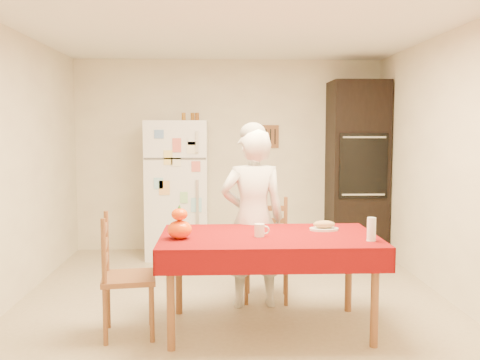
{
  "coord_description": "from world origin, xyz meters",
  "views": [
    {
      "loc": [
        -0.14,
        -4.8,
        1.59
      ],
      "look_at": [
        0.07,
        0.2,
        1.12
      ],
      "focal_mm": 40.0,
      "sensor_mm": 36.0,
      "label": 1
    }
  ],
  "objects": [
    {
      "name": "spice_jar_left",
      "position": [
        -0.57,
        1.93,
        1.75
      ],
      "size": [
        0.05,
        0.05,
        0.1
      ],
      "primitive_type": "cylinder",
      "color": "#975F1B",
      "rests_on": "refrigerator"
    },
    {
      "name": "pumpkin_lower",
      "position": [
        -0.44,
        -0.78,
        0.83
      ],
      "size": [
        0.19,
        0.19,
        0.14
      ],
      "primitive_type": "ellipsoid",
      "color": "red",
      "rests_on": "dining_table"
    },
    {
      "name": "chair_far",
      "position": [
        0.31,
        0.15,
        0.51
      ],
      "size": [
        0.46,
        0.44,
        0.95
      ],
      "rotation": [
        0.0,
        0.0,
        -0.1
      ],
      "color": "brown",
      "rests_on": "floor"
    },
    {
      "name": "wine_glass",
      "position": [
        1.0,
        -0.92,
        0.85
      ],
      "size": [
        0.07,
        0.07,
        0.18
      ],
      "primitive_type": "cylinder",
      "color": "white",
      "rests_on": "dining_table"
    },
    {
      "name": "oven_cabinet",
      "position": [
        1.63,
        1.93,
        1.1
      ],
      "size": [
        0.7,
        0.62,
        2.2
      ],
      "color": "black",
      "rests_on": "floor"
    },
    {
      "name": "bread_loaf",
      "position": [
        0.73,
        -0.48,
        0.81
      ],
      "size": [
        0.18,
        0.1,
        0.06
      ],
      "primitive_type": "ellipsoid",
      "color": "tan",
      "rests_on": "bread_plate"
    },
    {
      "name": "refrigerator",
      "position": [
        -0.65,
        1.88,
        0.85
      ],
      "size": [
        0.75,
        0.74,
        1.7
      ],
      "color": "white",
      "rests_on": "floor"
    },
    {
      "name": "pumpkin_upper",
      "position": [
        -0.44,
        -0.78,
        0.95
      ],
      "size": [
        0.12,
        0.12,
        0.09
      ],
      "primitive_type": "ellipsoid",
      "color": "red",
      "rests_on": "pumpkin_lower"
    },
    {
      "name": "bread_plate",
      "position": [
        0.73,
        -0.48,
        0.77
      ],
      "size": [
        0.24,
        0.24,
        0.02
      ],
      "primitive_type": "cylinder",
      "color": "silver",
      "rests_on": "dining_table"
    },
    {
      "name": "dining_table",
      "position": [
        0.26,
        -0.67,
        0.69
      ],
      "size": [
        1.7,
        1.0,
        0.76
      ],
      "color": "brown",
      "rests_on": "floor"
    },
    {
      "name": "spice_jar_right",
      "position": [
        -0.4,
        1.93,
        1.75
      ],
      "size": [
        0.05,
        0.05,
        0.1
      ],
      "primitive_type": "cylinder",
      "color": "brown",
      "rests_on": "refrigerator"
    },
    {
      "name": "floor",
      "position": [
        0.0,
        0.0,
        0.0
      ],
      "size": [
        4.5,
        4.5,
        0.0
      ],
      "primitive_type": "plane",
      "color": "tan",
      "rests_on": "ground"
    },
    {
      "name": "chair_left",
      "position": [
        -0.9,
        -0.75,
        0.51
      ],
      "size": [
        0.46,
        0.47,
        0.95
      ],
      "rotation": [
        0.0,
        0.0,
        1.72
      ],
      "color": "brown",
      "rests_on": "floor"
    },
    {
      "name": "spice_jar_mid",
      "position": [
        -0.46,
        1.93,
        1.75
      ],
      "size": [
        0.05,
        0.05,
        0.1
      ],
      "primitive_type": "cylinder",
      "color": "brown",
      "rests_on": "refrigerator"
    },
    {
      "name": "seated_woman",
      "position": [
        0.17,
        -0.1,
        0.8
      ],
      "size": [
        0.61,
        0.43,
        1.6
      ],
      "primitive_type": "imported",
      "rotation": [
        0.0,
        0.0,
        3.23
      ],
      "color": "silver",
      "rests_on": "floor"
    },
    {
      "name": "room_shell",
      "position": [
        0.0,
        0.0,
        1.62
      ],
      "size": [
        4.02,
        4.52,
        2.51
      ],
      "color": "#F2EACB",
      "rests_on": "ground"
    },
    {
      "name": "coffee_mug",
      "position": [
        0.18,
        -0.73,
        0.81
      ],
      "size": [
        0.08,
        0.08,
        0.1
      ],
      "primitive_type": "cylinder",
      "color": "white",
      "rests_on": "dining_table"
    }
  ]
}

